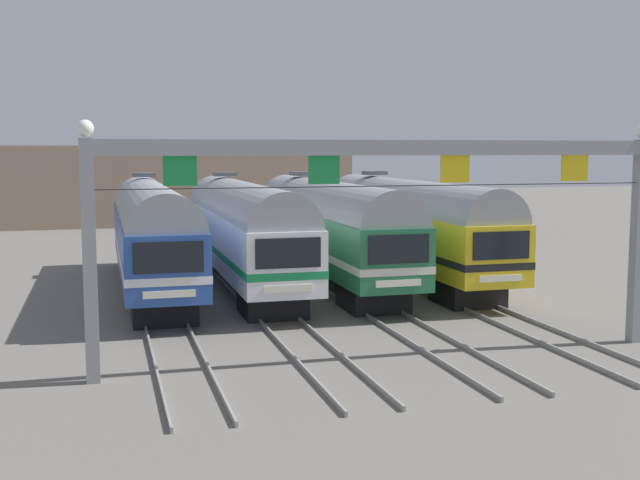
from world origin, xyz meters
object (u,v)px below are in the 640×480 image
commuter_train_blue (152,230)px  commuter_train_white (243,228)px  catenary_gantry (391,188)px  commuter_train_yellow (409,223)px  commuter_train_green (328,226)px

commuter_train_blue → commuter_train_white: bearing=0.0°
commuter_train_blue → commuter_train_white: same height
commuter_train_white → catenary_gantry: (2.01, -13.50, 2.42)m
commuter_train_white → catenary_gantry: catenary_gantry is taller
commuter_train_white → commuter_train_blue: bearing=180.0°
commuter_train_yellow → catenary_gantry: bearing=-114.0°
catenary_gantry → commuter_train_white: bearing=98.5°
commuter_train_white → commuter_train_green: 4.01m
commuter_train_blue → catenary_gantry: (6.02, -13.50, 2.42)m
commuter_train_blue → commuter_train_green: size_ratio=1.00×
commuter_train_green → catenary_gantry: catenary_gantry is taller
commuter_train_green → commuter_train_yellow: size_ratio=1.00×
commuter_train_blue → commuter_train_green: bearing=0.0°
commuter_train_white → commuter_train_yellow: 8.02m
commuter_train_green → catenary_gantry: (-2.01, -13.50, 2.42)m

